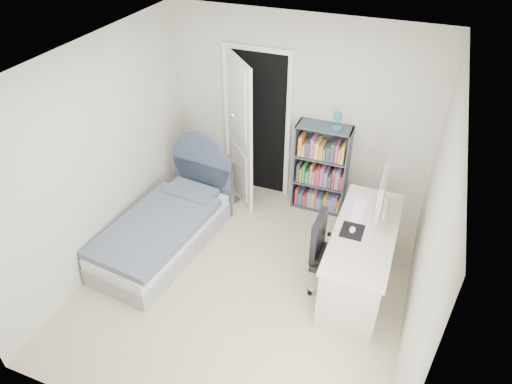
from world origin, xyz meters
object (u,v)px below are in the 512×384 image
(nightstand, at_px, (218,168))
(bookcase, at_px, (321,171))
(bed, at_px, (166,228))
(floor_lamp, at_px, (233,167))
(office_chair, at_px, (328,253))
(desk, at_px, (361,255))

(nightstand, height_order, bookcase, bookcase)
(bed, distance_m, bookcase, 2.10)
(bed, relative_size, floor_lamp, 1.41)
(floor_lamp, distance_m, bookcase, 1.16)
(bed, xyz_separation_m, office_chair, (1.97, -0.02, 0.28))
(floor_lamp, height_order, bookcase, bookcase)
(nightstand, relative_size, bookcase, 0.39)
(bookcase, height_order, office_chair, bookcase)
(floor_lamp, height_order, office_chair, floor_lamp)
(bookcase, relative_size, office_chair, 1.49)
(nightstand, bearing_deg, floor_lamp, -28.68)
(bed, xyz_separation_m, floor_lamp, (0.41, 1.10, 0.30))
(bed, bearing_deg, nightstand, 85.44)
(nightstand, height_order, desk, desk)
(bookcase, height_order, desk, bookcase)
(desk, bearing_deg, nightstand, 154.37)
(floor_lamp, bearing_deg, nightstand, 151.32)
(bookcase, xyz_separation_m, desk, (0.77, -1.20, -0.15))
(bed, relative_size, desk, 1.24)
(floor_lamp, relative_size, desk, 0.88)
(bed, bearing_deg, desk, 5.26)
(nightstand, xyz_separation_m, bookcase, (1.43, 0.15, 0.19))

